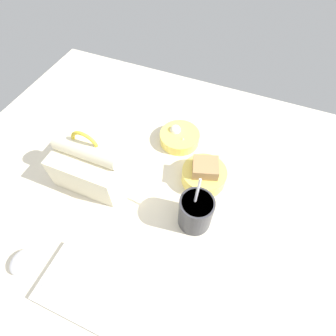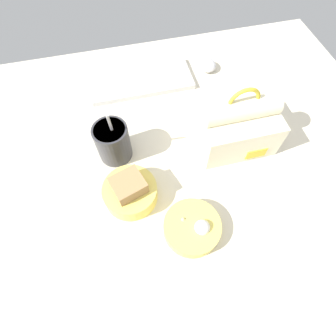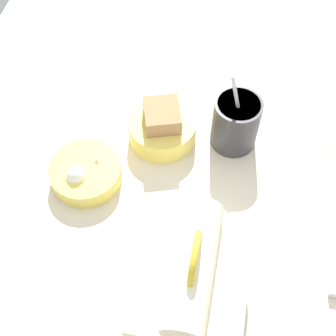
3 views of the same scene
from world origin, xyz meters
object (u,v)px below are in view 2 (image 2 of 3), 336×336
(soup_cup, at_px, (113,142))
(bento_bowl_snacks, at_px, (192,227))
(lunch_bag, at_px, (236,124))
(keyboard, at_px, (141,80))
(bento_bowl_sandwich, at_px, (130,191))
(computer_mouse, at_px, (208,65))

(soup_cup, bearing_deg, bento_bowl_snacks, -61.12)
(lunch_bag, xyz_separation_m, bento_bowl_snacks, (-0.19, -0.23, -0.05))
(keyboard, height_order, bento_bowl_sandwich, bento_bowl_sandwich)
(bento_bowl_snacks, distance_m, computer_mouse, 0.59)
(lunch_bag, height_order, bento_bowl_sandwich, lunch_bag)
(keyboard, bearing_deg, lunch_bag, -54.57)
(bento_bowl_sandwich, bearing_deg, bento_bowl_snacks, -44.00)
(keyboard, xyz_separation_m, bento_bowl_sandwich, (-0.11, -0.41, 0.02))
(bento_bowl_sandwich, distance_m, bento_bowl_snacks, 0.18)
(keyboard, relative_size, bento_bowl_sandwich, 2.50)
(lunch_bag, xyz_separation_m, bento_bowl_sandwich, (-0.32, -0.11, -0.04))
(keyboard, distance_m, bento_bowl_snacks, 0.54)
(soup_cup, distance_m, bento_bowl_snacks, 0.31)
(soup_cup, distance_m, bento_bowl_sandwich, 0.15)
(lunch_bag, relative_size, soup_cup, 1.12)
(lunch_bag, height_order, soup_cup, lunch_bag)
(soup_cup, xyz_separation_m, bento_bowl_snacks, (0.15, -0.27, -0.04))
(bento_bowl_snacks, height_order, computer_mouse, bento_bowl_snacks)
(bento_bowl_sandwich, height_order, computer_mouse, bento_bowl_sandwich)
(keyboard, height_order, bento_bowl_snacks, bento_bowl_snacks)
(lunch_bag, xyz_separation_m, soup_cup, (-0.34, 0.03, -0.01))
(lunch_bag, relative_size, bento_bowl_sandwich, 1.53)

